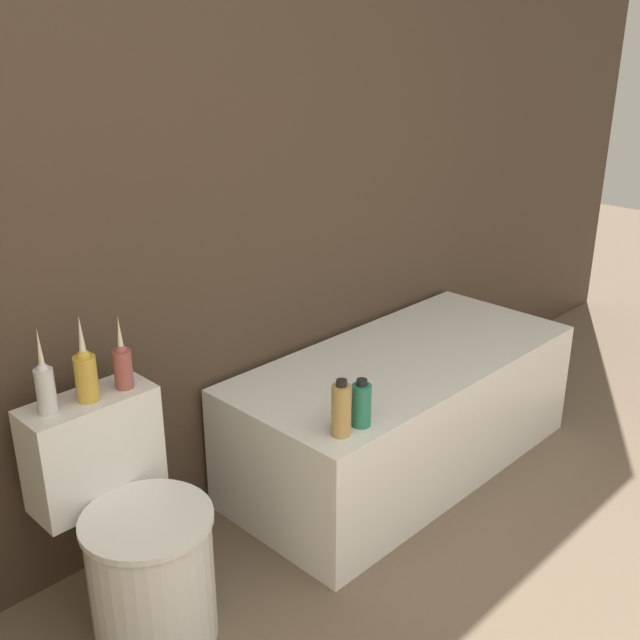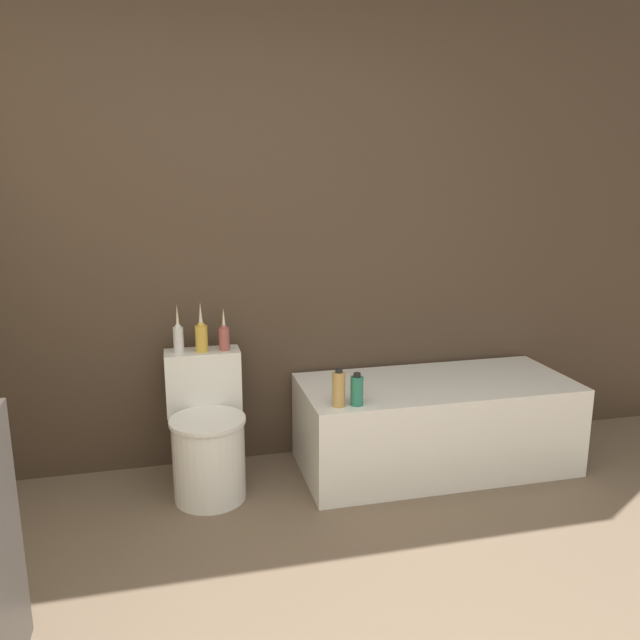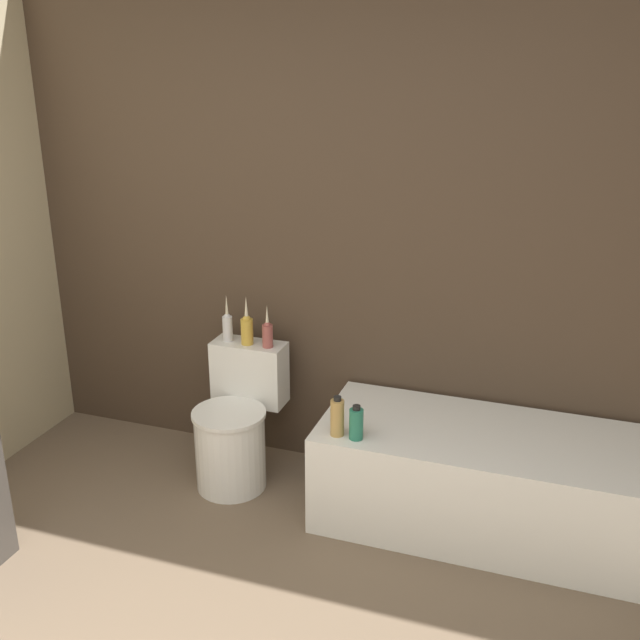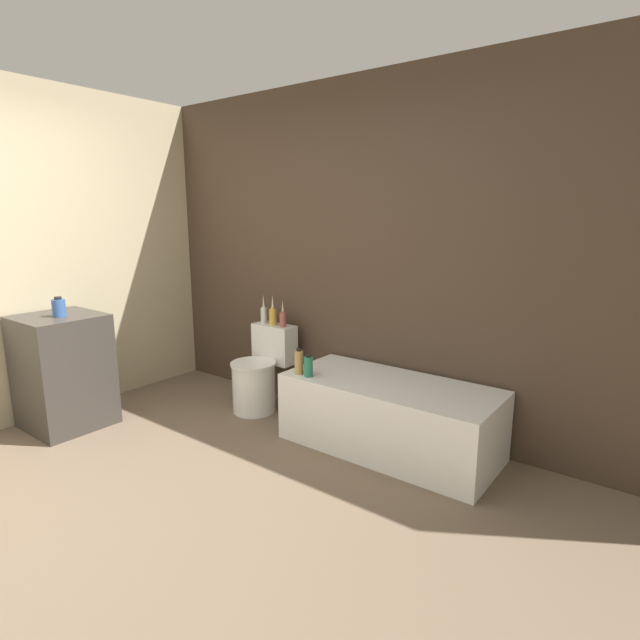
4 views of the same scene
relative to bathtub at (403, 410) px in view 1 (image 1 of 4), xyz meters
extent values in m
cube|color=#423326|center=(-0.84, 0.38, 1.05)|extent=(6.40, 0.06, 2.60)
cube|color=white|center=(0.00, 0.00, 0.00)|extent=(1.47, 0.65, 0.49)
cube|color=#B7BCC6|center=(0.00, 0.00, 0.23)|extent=(1.27, 0.45, 0.01)
cylinder|color=white|center=(-1.23, -0.07, -0.05)|extent=(0.35, 0.35, 0.40)
cylinder|color=white|center=(-1.23, -0.07, 0.16)|extent=(0.37, 0.37, 0.02)
cube|color=white|center=(-1.23, 0.19, 0.28)|extent=(0.38, 0.17, 0.33)
cylinder|color=silver|center=(-1.35, 0.18, 0.51)|extent=(0.05, 0.05, 0.13)
sphere|color=silver|center=(-1.35, 0.18, 0.58)|extent=(0.03, 0.03, 0.03)
cone|color=beige|center=(-1.35, 0.18, 0.63)|extent=(0.02, 0.02, 0.12)
cylinder|color=gold|center=(-1.23, 0.17, 0.51)|extent=(0.06, 0.06, 0.14)
sphere|color=gold|center=(-1.23, 0.17, 0.58)|extent=(0.04, 0.04, 0.04)
cone|color=beige|center=(-1.23, 0.17, 0.64)|extent=(0.02, 0.02, 0.12)
cylinder|color=#994C47|center=(-1.12, 0.17, 0.50)|extent=(0.05, 0.05, 0.12)
sphere|color=#994C47|center=(-1.12, 0.17, 0.56)|extent=(0.04, 0.04, 0.04)
cone|color=beige|center=(-1.12, 0.17, 0.61)|extent=(0.02, 0.02, 0.11)
cylinder|color=tan|center=(-0.61, -0.23, 0.33)|extent=(0.06, 0.06, 0.17)
cylinder|color=black|center=(-0.61, -0.23, 0.42)|extent=(0.03, 0.03, 0.02)
cylinder|color=#267259|center=(-0.52, -0.24, 0.31)|extent=(0.06, 0.06, 0.14)
cylinder|color=black|center=(-0.52, -0.24, 0.39)|extent=(0.03, 0.03, 0.02)
camera|label=1|loc=(-2.12, -1.62, 1.44)|focal=42.00mm
camera|label=2|loc=(-1.37, -2.96, 1.32)|focal=35.00mm
camera|label=3|loc=(0.29, -3.07, 1.88)|focal=42.00mm
camera|label=4|loc=(1.57, -2.87, 1.37)|focal=28.00mm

